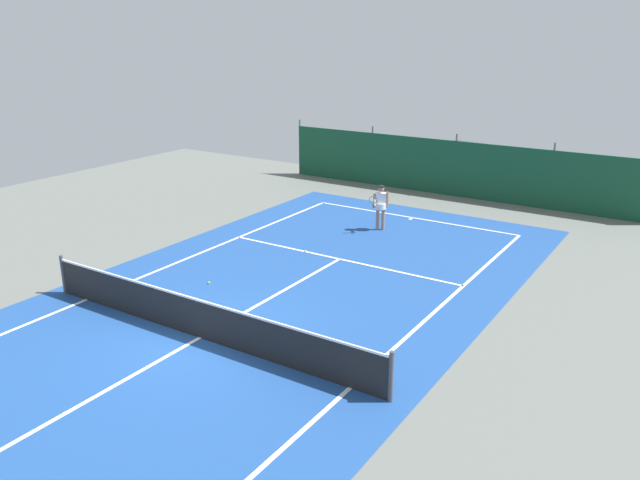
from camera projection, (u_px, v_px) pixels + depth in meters
The scene contains 8 objects.
ground_plane at pixel (200, 338), 15.09m from camera, with size 36.00×36.00×0.00m, color slate.
court_surface at pixel (200, 338), 15.09m from camera, with size 11.02×26.60×0.01m.
tennis_net at pixel (199, 318), 14.92m from camera, with size 10.12×0.10×1.10m.
back_fence at pixel (458, 179), 28.04m from camera, with size 16.30×0.98×2.70m.
tennis_player at pixel (381, 204), 22.84m from camera, with size 0.56×0.83×1.64m.
tennis_ball_near_player at pixel (209, 283), 18.26m from camera, with size 0.07×0.07×0.07m, color #CCDB33.
tennis_ball_midcourt at pixel (305, 251), 20.84m from camera, with size 0.07×0.07×0.07m, color #CCDB33.
parked_car at pixel (461, 162), 30.73m from camera, with size 2.32×4.35×1.68m.
Camera 1 is at (9.72, -9.89, 6.98)m, focal length 35.77 mm.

